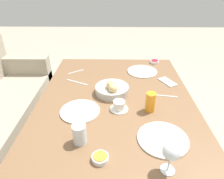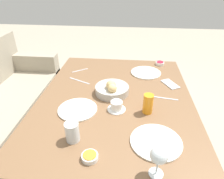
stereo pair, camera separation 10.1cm
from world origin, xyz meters
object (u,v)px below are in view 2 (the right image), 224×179
object	(u,v)px
wine_glass	(159,156)
spoon_coffee	(80,70)
fork_silver	(163,98)
plate_near_right	(146,73)
coffee_cup	(117,106)
plate_near_left	(156,142)
plate_far_center	(78,109)
jam_bowl_berry	(160,63)
water_tumbler	(72,132)
jam_bowl_honey	(90,157)
knife_silver	(79,81)
cell_phone	(170,84)
juice_glass	(148,104)
bread_basket	(112,89)

from	to	relation	value
wine_glass	spoon_coffee	size ratio (longest dim) A/B	1.25
fork_silver	plate_near_right	bearing A→B (deg)	15.19
coffee_cup	spoon_coffee	bearing A→B (deg)	34.23
plate_near_left	fork_silver	size ratio (longest dim) A/B	1.34
plate_far_center	jam_bowl_berry	bearing A→B (deg)	-37.59
water_tumbler	plate_near_right	bearing A→B (deg)	-26.50
plate_near_right	jam_bowl_honey	bearing A→B (deg)	162.24
spoon_coffee	fork_silver	bearing A→B (deg)	-118.91
wine_glass	coffee_cup	bearing A→B (deg)	24.97
water_tumbler	fork_silver	size ratio (longest dim) A/B	0.55
plate_near_left	jam_bowl_berry	size ratio (longest dim) A/B	3.37
knife_silver	cell_phone	size ratio (longest dim) A/B	1.09
jam_bowl_berry	plate_near_left	bearing A→B (deg)	173.05
water_tumbler	jam_bowl_berry	bearing A→B (deg)	-28.31
plate_far_center	fork_silver	xyz separation A→B (m)	(0.19, -0.55, -0.00)
plate_near_right	juice_glass	distance (m)	0.55
plate_far_center	jam_bowl_berry	distance (m)	0.96
jam_bowl_honey	fork_silver	bearing A→B (deg)	-35.86
bread_basket	plate_far_center	size ratio (longest dim) A/B	0.96
spoon_coffee	plate_far_center	bearing A→B (deg)	-167.80
knife_silver	fork_silver	bearing A→B (deg)	-106.31
water_tumbler	fork_silver	bearing A→B (deg)	-49.11
plate_near_right	jam_bowl_berry	xyz separation A→B (m)	(0.19, -0.14, 0.01)
jam_bowl_honey	cell_phone	bearing A→B (deg)	-32.33
plate_near_right	wine_glass	distance (m)	0.99
plate_far_center	water_tumbler	xyz separation A→B (m)	(-0.25, -0.04, 0.05)
jam_bowl_berry	fork_silver	bearing A→B (deg)	176.58
bread_basket	plate_near_right	size ratio (longest dim) A/B	0.94
juice_glass	fork_silver	world-z (taller)	juice_glass
water_tumbler	jam_bowl_honey	xyz separation A→B (m)	(-0.11, -0.11, -0.04)
fork_silver	plate_far_center	bearing A→B (deg)	109.11
juice_glass	coffee_cup	distance (m)	0.19
bread_basket	plate_near_right	xyz separation A→B (m)	(0.35, -0.25, -0.03)
plate_far_center	spoon_coffee	world-z (taller)	plate_far_center
jam_bowl_honey	water_tumbler	bearing A→B (deg)	44.41
coffee_cup	knife_silver	xyz separation A→B (m)	(0.35, 0.32, -0.03)
water_tumbler	coffee_cup	distance (m)	0.35
coffee_cup	cell_phone	world-z (taller)	coffee_cup
fork_silver	jam_bowl_honey	bearing A→B (deg)	144.14
jam_bowl_berry	plate_near_right	bearing A→B (deg)	144.63
bread_basket	jam_bowl_berry	xyz separation A→B (m)	(0.55, -0.39, -0.02)
plate_near_right	knife_silver	distance (m)	0.56
water_tumbler	plate_far_center	bearing A→B (deg)	9.08
plate_far_center	knife_silver	bearing A→B (deg)	12.23
plate_near_right	spoon_coffee	world-z (taller)	plate_near_right
plate_far_center	jam_bowl_berry	world-z (taller)	jam_bowl_berry
plate_near_right	spoon_coffee	size ratio (longest dim) A/B	2.01
water_tumbler	wine_glass	size ratio (longest dim) A/B	0.69
water_tumbler	wine_glass	bearing A→B (deg)	-111.80
water_tumbler	jam_bowl_berry	distance (m)	1.15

